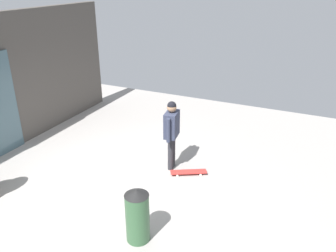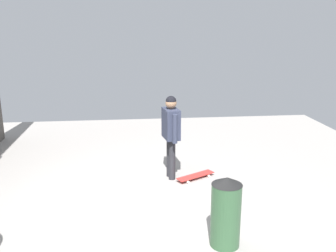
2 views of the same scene
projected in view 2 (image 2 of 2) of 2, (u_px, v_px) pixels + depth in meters
ground_plane at (126, 206)px, 6.11m from camera, size 12.00×12.00×0.00m
skateboarder at (171, 129)px, 7.03m from camera, size 0.63×0.33×1.64m
skateboard at (196, 176)px, 7.21m from camera, size 0.56×0.81×0.08m
trash_bin at (226, 212)px, 4.91m from camera, size 0.41×0.41×0.99m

